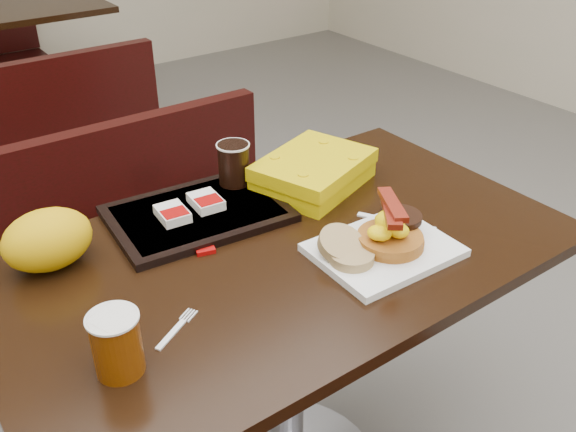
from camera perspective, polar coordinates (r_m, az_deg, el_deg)
table_near at (r=1.56m, az=-0.43°, el=-14.41°), size 1.20×0.70×0.75m
bench_near_n at (r=2.05m, az=-11.90°, el=-3.08°), size 1.00×0.46×0.72m
bench_far_s at (r=3.08m, az=-21.68°, el=7.26°), size 1.00×0.46×0.72m
platter at (r=1.32m, az=8.56°, el=-3.04°), size 0.28×0.22×0.02m
pancake_stack at (r=1.31m, az=9.14°, el=-2.04°), size 0.18×0.18×0.03m
sausage_patty at (r=1.35m, az=10.03°, el=-0.11°), size 0.11×0.11×0.01m
scrambled_eggs at (r=1.29m, az=8.92°, el=-0.66°), size 0.11×0.10×0.05m
bacon_strips at (r=1.27m, az=9.24°, el=0.51°), size 0.15×0.17×0.01m
muffin_bottom at (r=1.26m, az=5.72°, el=-3.63°), size 0.10×0.10×0.02m
muffin_top at (r=1.27m, az=4.76°, el=-2.52°), size 0.10×0.10×0.05m
coffee_cup_near at (r=1.05m, az=-15.09°, el=-11.02°), size 0.09×0.09×0.11m
fork at (r=1.13m, az=-10.44°, el=-10.41°), size 0.11×0.07×0.00m
knife at (r=1.43m, az=9.66°, el=-0.50°), size 0.11×0.16×0.00m
condiment_ketchup at (r=1.32m, az=-7.45°, el=-3.01°), size 0.05×0.04×0.01m
tray at (r=1.44m, az=-8.09°, el=0.21°), size 0.40×0.30×0.02m
hashbrown_sleeve_left at (r=1.41m, az=-10.31°, el=0.21°), size 0.07×0.09×0.02m
hashbrown_sleeve_right at (r=1.44m, az=-7.36°, el=1.31°), size 0.07×0.09×0.02m
coffee_cup_far at (r=1.52m, az=-4.88°, el=4.68°), size 0.08×0.08×0.10m
clamshell at (r=1.55m, az=2.30°, el=3.99°), size 0.33×0.29×0.07m
paper_bag at (r=1.32m, az=-20.75°, el=-2.00°), size 0.21×0.18×0.12m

